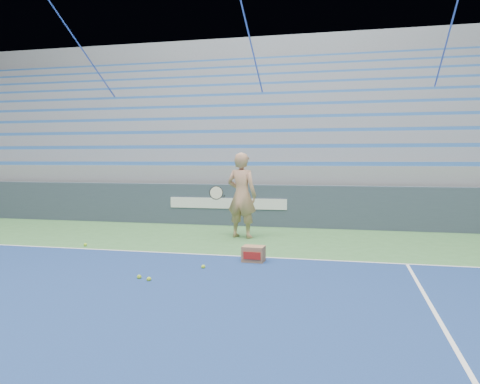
{
  "coord_description": "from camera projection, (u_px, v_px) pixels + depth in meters",
  "views": [
    {
      "loc": [
        3.1,
        3.69,
        1.77
      ],
      "look_at": [
        1.11,
        12.38,
        1.15
      ],
      "focal_mm": 35.0,
      "sensor_mm": 36.0,
      "label": 1
    }
  ],
  "objects": [
    {
      "name": "sponsor_barrier",
      "position": [
        229.0,
        205.0,
        12.63
      ],
      "size": [
        30.0,
        0.32,
        1.1
      ],
      "color": "#354151",
      "rests_on": "ground"
    },
    {
      "name": "bleachers",
      "position": [
        265.0,
        144.0,
        18.07
      ],
      "size": [
        31.0,
        9.15,
        7.3
      ],
      "color": "gray",
      "rests_on": "ground"
    },
    {
      "name": "tennis_player",
      "position": [
        242.0,
        195.0,
        10.56
      ],
      "size": [
        1.0,
        0.92,
        1.93
      ],
      "color": "tan",
      "rests_on": "ground"
    },
    {
      "name": "ball_box",
      "position": [
        254.0,
        254.0,
        8.07
      ],
      "size": [
        0.39,
        0.31,
        0.28
      ],
      "color": "#966948",
      "rests_on": "ground"
    },
    {
      "name": "tennis_ball_0",
      "position": [
        139.0,
        277.0,
        6.92
      ],
      "size": [
        0.07,
        0.07,
        0.07
      ],
      "primitive_type": "sphere",
      "color": "#ABDA2C",
      "rests_on": "ground"
    },
    {
      "name": "tennis_ball_1",
      "position": [
        149.0,
        279.0,
        6.79
      ],
      "size": [
        0.07,
        0.07,
        0.07
      ],
      "primitive_type": "sphere",
      "color": "#ABDA2C",
      "rests_on": "ground"
    },
    {
      "name": "tennis_ball_2",
      "position": [
        203.0,
        267.0,
        7.57
      ],
      "size": [
        0.07,
        0.07,
        0.07
      ],
      "primitive_type": "sphere",
      "color": "#ABDA2C",
      "rests_on": "ground"
    },
    {
      "name": "tennis_ball_3",
      "position": [
        85.0,
        245.0,
        9.54
      ],
      "size": [
        0.07,
        0.07,
        0.07
      ],
      "primitive_type": "sphere",
      "color": "#ABDA2C",
      "rests_on": "ground"
    }
  ]
}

